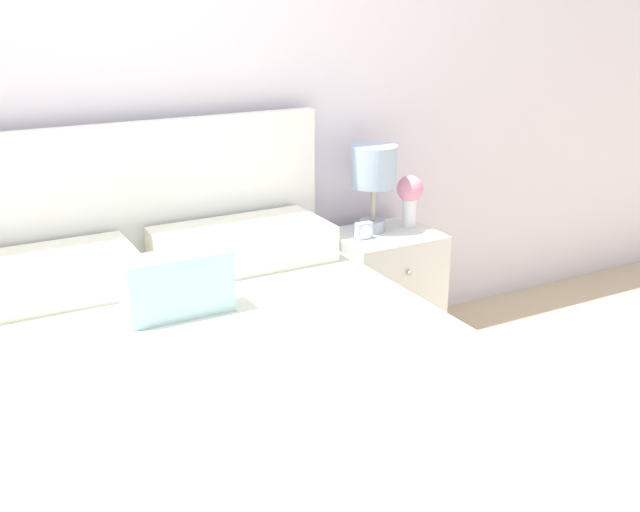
% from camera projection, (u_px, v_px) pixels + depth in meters
% --- Properties ---
extents(ground_plane, '(12.00, 12.00, 0.00)m').
position_uv_depth(ground_plane, '(141.00, 384.00, 3.15)').
color(ground_plane, '#CCB28E').
extents(wall_back, '(8.00, 0.06, 2.60)m').
position_uv_depth(wall_back, '(108.00, 65.00, 2.77)').
color(wall_back, white).
rests_on(wall_back, ground_plane).
extents(bed, '(1.61, 2.16, 1.10)m').
position_uv_depth(bed, '(227.00, 440.00, 2.22)').
color(bed, white).
rests_on(bed, ground_plane).
extents(nightstand, '(0.45, 0.39, 0.56)m').
position_uv_depth(nightstand, '(384.00, 292.00, 3.37)').
color(nightstand, white).
rests_on(nightstand, ground_plane).
extents(table_lamp, '(0.20, 0.20, 0.38)m').
position_uv_depth(table_lamp, '(374.00, 172.00, 3.22)').
color(table_lamp, '#A8B2BC').
rests_on(table_lamp, nightstand).
extents(flower_vase, '(0.12, 0.12, 0.24)m').
position_uv_depth(flower_vase, '(410.00, 194.00, 3.31)').
color(flower_vase, white).
rests_on(flower_vase, nightstand).
extents(alarm_clock, '(0.07, 0.04, 0.07)m').
position_uv_depth(alarm_clock, '(364.00, 231.00, 3.19)').
color(alarm_clock, silver).
rests_on(alarm_clock, nightstand).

